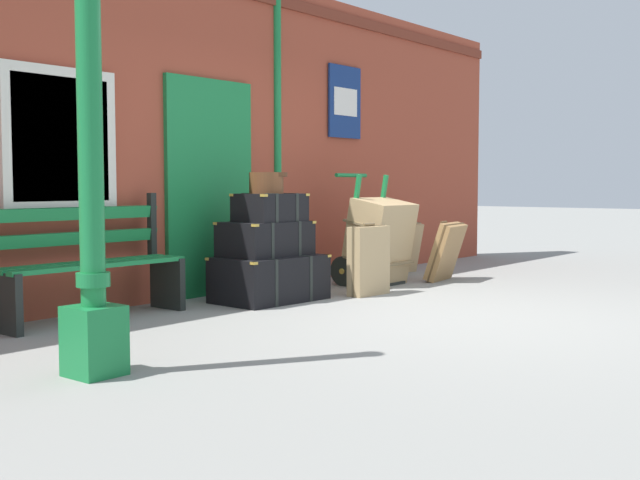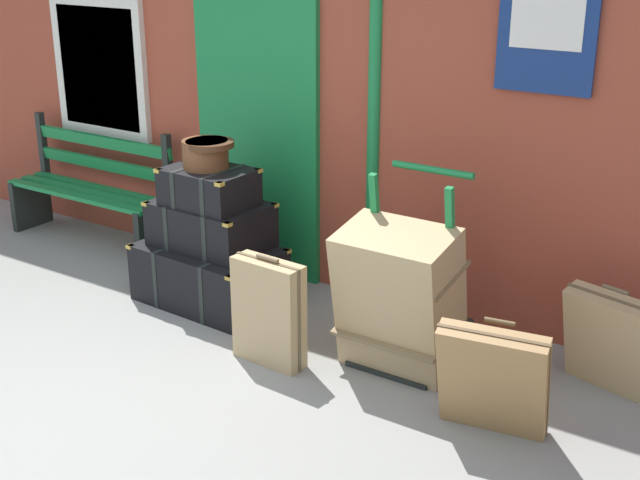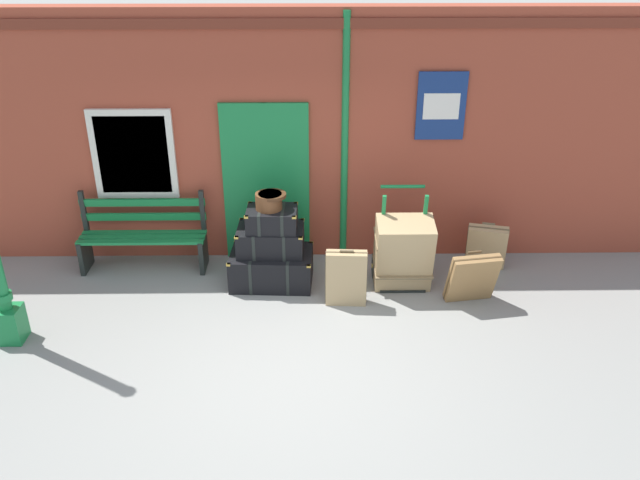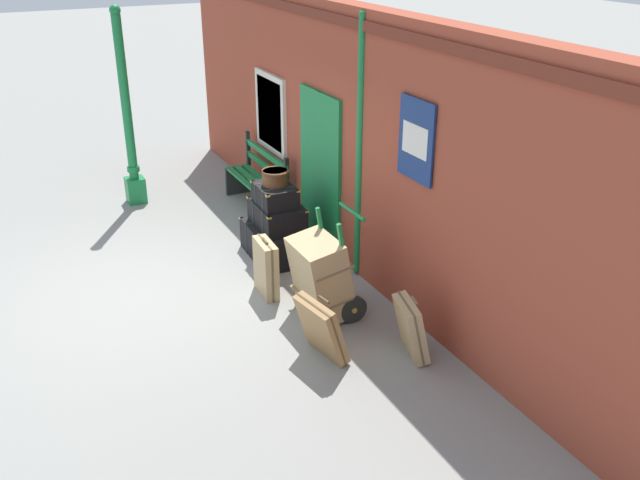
# 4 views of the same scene
# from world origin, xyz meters

# --- Properties ---
(ground_plane) EXTENTS (60.00, 60.00, 0.00)m
(ground_plane) POSITION_xyz_m (0.00, 0.00, 0.00)
(ground_plane) COLOR gray
(brick_facade) EXTENTS (10.40, 0.35, 3.20)m
(brick_facade) POSITION_xyz_m (-0.02, 2.60, 1.60)
(brick_facade) COLOR #9E422D
(brick_facade) RESTS_ON ground
(lamp_post) EXTENTS (0.28, 0.28, 2.98)m
(lamp_post) POSITION_xyz_m (-3.04, 0.53, 1.13)
(lamp_post) COLOR #197A3D
(lamp_post) RESTS_ON ground
(platform_bench) EXTENTS (1.60, 0.43, 1.01)m
(platform_bench) POSITION_xyz_m (-1.93, 2.16, 0.44)
(platform_bench) COLOR #197A3D
(platform_bench) RESTS_ON ground
(steamer_trunk_base) EXTENTS (1.04, 0.70, 0.43)m
(steamer_trunk_base) POSITION_xyz_m (-0.27, 1.72, 0.21)
(steamer_trunk_base) COLOR black
(steamer_trunk_base) RESTS_ON ground
(steamer_trunk_middle) EXTENTS (0.83, 0.58, 0.33)m
(steamer_trunk_middle) POSITION_xyz_m (-0.28, 1.77, 0.58)
(steamer_trunk_middle) COLOR black
(steamer_trunk_middle) RESTS_ON steamer_trunk_base
(steamer_trunk_top) EXTENTS (0.62, 0.47, 0.27)m
(steamer_trunk_top) POSITION_xyz_m (-0.25, 1.73, 0.87)
(steamer_trunk_top) COLOR black
(steamer_trunk_top) RESTS_ON steamer_trunk_middle
(round_hatbox) EXTENTS (0.37, 0.33, 0.20)m
(round_hatbox) POSITION_xyz_m (-0.27, 1.75, 1.11)
(round_hatbox) COLOR brown
(round_hatbox) RESTS_ON steamer_trunk_top
(porters_trolley) EXTENTS (0.71, 0.56, 1.21)m
(porters_trolley) POSITION_xyz_m (1.34, 1.77, 0.27)
(porters_trolley) COLOR black
(porters_trolley) RESTS_ON ground
(large_brown_trunk) EXTENTS (0.70, 0.59, 0.94)m
(large_brown_trunk) POSITION_xyz_m (1.34, 1.60, 0.47)
(large_brown_trunk) COLOR tan
(large_brown_trunk) RESTS_ON ground
(suitcase_umber) EXTENTS (0.61, 0.41, 0.67)m
(suitcase_umber) POSITION_xyz_m (2.11, 1.22, 0.33)
(suitcase_umber) COLOR olive
(suitcase_umber) RESTS_ON ground
(suitcase_cream) EXTENTS (0.49, 0.19, 0.72)m
(suitcase_cream) POSITION_xyz_m (0.63, 1.23, 0.34)
(suitcase_cream) COLOR tan
(suitcase_cream) RESTS_ON ground
(suitcase_slate) EXTENTS (0.55, 0.40, 0.64)m
(suitcase_slate) POSITION_xyz_m (2.47, 2.05, 0.31)
(suitcase_slate) COLOR tan
(suitcase_slate) RESTS_ON ground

